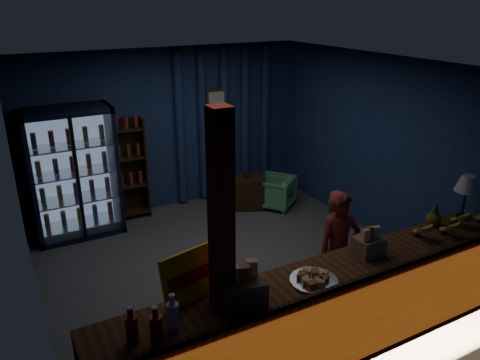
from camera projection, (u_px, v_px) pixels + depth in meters
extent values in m
plane|color=#515154|center=(231.00, 264.00, 6.17)|extent=(4.60, 4.60, 0.00)
plane|color=navy|center=(167.00, 130.00, 7.50)|extent=(4.60, 0.00, 4.60)
plane|color=navy|center=(351.00, 253.00, 3.90)|extent=(4.60, 0.00, 4.60)
plane|color=navy|center=(26.00, 211.00, 4.68)|extent=(0.00, 4.40, 4.40)
plane|color=navy|center=(372.00, 146.00, 6.72)|extent=(0.00, 4.40, 4.40)
plane|color=#472D19|center=(229.00, 64.00, 5.22)|extent=(4.60, 4.60, 0.00)
cube|color=brown|center=(322.00, 315.00, 4.45)|extent=(4.40, 0.55, 0.95)
cube|color=#EB411B|center=(342.00, 333.00, 4.21)|extent=(4.35, 0.02, 0.81)
cube|color=#3B2912|center=(345.00, 285.00, 4.04)|extent=(4.40, 0.04, 0.04)
cube|color=maroon|center=(222.00, 269.00, 3.68)|extent=(0.16, 0.16, 2.60)
cube|color=black|center=(70.00, 168.00, 6.87)|extent=(1.20, 0.06, 1.90)
cube|color=black|center=(31.00, 181.00, 6.40)|extent=(0.06, 0.60, 1.90)
cube|color=black|center=(114.00, 167.00, 6.91)|extent=(0.06, 0.60, 1.90)
cube|color=black|center=(65.00, 111.00, 6.32)|extent=(1.20, 0.60, 0.08)
cube|color=black|center=(82.00, 231.00, 6.98)|extent=(1.20, 0.60, 0.08)
cube|color=#99B2D8|center=(71.00, 169.00, 6.83)|extent=(1.08, 0.02, 1.74)
cube|color=white|center=(78.00, 180.00, 6.42)|extent=(1.12, 0.02, 1.78)
cube|color=black|center=(78.00, 180.00, 6.41)|extent=(0.05, 0.05, 1.80)
cube|color=silver|center=(81.00, 223.00, 6.94)|extent=(1.08, 0.48, 0.02)
cylinder|color=#B02819|center=(47.00, 221.00, 6.69)|extent=(0.07, 0.07, 0.22)
cylinder|color=#2B6619|center=(64.00, 218.00, 6.79)|extent=(0.07, 0.07, 0.22)
cylinder|color=#A87A19|center=(79.00, 215.00, 6.89)|extent=(0.07, 0.07, 0.22)
cylinder|color=navy|center=(95.00, 212.00, 6.99)|extent=(0.07, 0.07, 0.22)
cylinder|color=maroon|center=(110.00, 209.00, 7.09)|extent=(0.07, 0.07, 0.22)
cube|color=silver|center=(77.00, 198.00, 6.79)|extent=(1.08, 0.48, 0.02)
cylinder|color=#2B6619|center=(43.00, 196.00, 6.54)|extent=(0.07, 0.07, 0.22)
cylinder|color=#A87A19|center=(60.00, 193.00, 6.64)|extent=(0.07, 0.07, 0.22)
cylinder|color=navy|center=(76.00, 190.00, 6.74)|extent=(0.07, 0.07, 0.22)
cylinder|color=maroon|center=(92.00, 187.00, 6.84)|extent=(0.07, 0.07, 0.22)
cylinder|color=#B02819|center=(107.00, 184.00, 6.94)|extent=(0.07, 0.07, 0.22)
cube|color=silver|center=(74.00, 172.00, 6.64)|extent=(1.08, 0.48, 0.02)
cylinder|color=#A87A19|center=(38.00, 169.00, 6.40)|extent=(0.07, 0.07, 0.22)
cylinder|color=navy|center=(56.00, 166.00, 6.50)|extent=(0.07, 0.07, 0.22)
cylinder|color=maroon|center=(72.00, 164.00, 6.60)|extent=(0.07, 0.07, 0.22)
cylinder|color=#B02819|center=(89.00, 161.00, 6.70)|extent=(0.07, 0.07, 0.22)
cylinder|color=#2B6619|center=(104.00, 159.00, 6.80)|extent=(0.07, 0.07, 0.22)
cube|color=silver|center=(70.00, 145.00, 6.50)|extent=(1.08, 0.48, 0.02)
cylinder|color=navy|center=(34.00, 141.00, 6.25)|extent=(0.07, 0.07, 0.22)
cylinder|color=maroon|center=(51.00, 139.00, 6.35)|extent=(0.07, 0.07, 0.22)
cylinder|color=#B02819|center=(69.00, 136.00, 6.45)|extent=(0.07, 0.07, 0.22)
cylinder|color=#2B6619|center=(85.00, 134.00, 6.55)|extent=(0.07, 0.07, 0.22)
cylinder|color=#A87A19|center=(101.00, 132.00, 6.65)|extent=(0.07, 0.07, 0.22)
cube|color=#3B2912|center=(128.00, 168.00, 7.33)|extent=(0.50, 0.02, 1.60)
cube|color=#3B2912|center=(115.00, 173.00, 7.12)|extent=(0.03, 0.28, 1.60)
cube|color=#3B2912|center=(145.00, 168.00, 7.33)|extent=(0.03, 0.28, 1.60)
cube|color=#3B2912|center=(134.00, 211.00, 7.48)|extent=(0.46, 0.26, 0.02)
cube|color=#3B2912|center=(131.00, 185.00, 7.31)|extent=(0.46, 0.26, 0.02)
cube|color=#3B2912|center=(129.00, 158.00, 7.15)|extent=(0.46, 0.26, 0.02)
cube|color=#3B2912|center=(126.00, 129.00, 6.99)|extent=(0.46, 0.26, 0.02)
cylinder|color=navy|center=(180.00, 130.00, 7.54)|extent=(0.14, 0.14, 2.50)
cylinder|color=navy|center=(203.00, 127.00, 7.72)|extent=(0.14, 0.14, 2.50)
cylinder|color=navy|center=(224.00, 124.00, 7.89)|extent=(0.14, 0.14, 2.50)
cylinder|color=navy|center=(245.00, 121.00, 8.07)|extent=(0.14, 0.14, 2.50)
cylinder|color=navy|center=(265.00, 118.00, 8.25)|extent=(0.14, 0.14, 2.50)
cube|color=gold|center=(217.00, 98.00, 7.63)|extent=(0.36, 0.03, 0.28)
cube|color=silver|center=(217.00, 99.00, 7.61)|extent=(0.30, 0.01, 0.22)
imported|color=maroon|center=(338.00, 252.00, 5.10)|extent=(0.55, 0.39, 1.40)
imported|color=#5BB777|center=(275.00, 192.00, 7.80)|extent=(0.80, 0.81, 0.53)
cube|color=#3B2912|center=(246.00, 192.00, 7.78)|extent=(0.70, 0.62, 0.53)
cylinder|color=#3B2912|center=(246.00, 175.00, 7.66)|extent=(0.11, 0.11, 0.11)
cube|color=yellow|center=(191.00, 275.00, 3.83)|extent=(0.56, 0.23, 0.44)
cube|color=#B30B0E|center=(192.00, 276.00, 3.81)|extent=(0.46, 0.13, 0.11)
cylinder|color=#B30B0E|center=(132.00, 330.00, 3.37)|extent=(0.09, 0.09, 0.22)
cylinder|color=#B30B0E|center=(130.00, 312.00, 3.31)|extent=(0.04, 0.04, 0.09)
cylinder|color=white|center=(130.00, 308.00, 3.30)|extent=(0.05, 0.05, 0.02)
cylinder|color=#B30B0E|center=(156.00, 329.00, 3.37)|extent=(0.09, 0.09, 0.22)
cylinder|color=#B30B0E|center=(155.00, 312.00, 3.32)|extent=(0.04, 0.04, 0.09)
cylinder|color=white|center=(155.00, 308.00, 3.30)|extent=(0.05, 0.05, 0.02)
cylinder|color=silver|center=(173.00, 316.00, 3.51)|extent=(0.09, 0.09, 0.22)
cylinder|color=silver|center=(172.00, 299.00, 3.45)|extent=(0.04, 0.04, 0.09)
cylinder|color=white|center=(172.00, 295.00, 3.44)|extent=(0.05, 0.05, 0.02)
cube|color=#A4814F|center=(243.00, 291.00, 3.80)|extent=(0.40, 0.35, 0.23)
cube|color=#F69736|center=(232.00, 273.00, 3.71)|extent=(0.10, 0.08, 0.14)
cube|color=#DC5F29|center=(243.00, 271.00, 3.74)|extent=(0.10, 0.08, 0.14)
cube|color=#F69736|center=(253.00, 269.00, 3.76)|extent=(0.10, 0.08, 0.14)
cube|color=#A4814F|center=(368.00, 246.00, 4.55)|extent=(0.27, 0.22, 0.17)
cube|color=#F69736|center=(365.00, 234.00, 4.47)|extent=(0.07, 0.05, 0.11)
cube|color=#DC5F29|center=(370.00, 233.00, 4.50)|extent=(0.07, 0.05, 0.11)
cube|color=#F69736|center=(375.00, 231.00, 4.53)|extent=(0.07, 0.05, 0.11)
cylinder|color=silver|center=(314.00, 281.00, 4.12)|extent=(0.43, 0.43, 0.02)
cube|color=#F69736|center=(322.00, 275.00, 4.15)|extent=(0.09, 0.07, 0.05)
cube|color=#DC5F29|center=(315.00, 272.00, 4.18)|extent=(0.11, 0.11, 0.05)
cube|color=#F69736|center=(308.00, 273.00, 4.18)|extent=(0.07, 0.09, 0.05)
cube|color=#DC5F29|center=(304.00, 276.00, 4.13)|extent=(0.11, 0.11, 0.05)
cube|color=#F69736|center=(306.00, 280.00, 4.07)|extent=(0.09, 0.07, 0.05)
cube|color=#DC5F29|center=(313.00, 282.00, 4.03)|extent=(0.11, 0.11, 0.05)
cube|color=#F69736|center=(320.00, 282.00, 4.04)|extent=(0.07, 0.09, 0.05)
cube|color=#DC5F29|center=(324.00, 279.00, 4.09)|extent=(0.11, 0.11, 0.05)
cylinder|color=black|center=(461.00, 217.00, 5.30)|extent=(0.12, 0.12, 0.04)
cylinder|color=black|center=(464.00, 202.00, 5.23)|extent=(0.02, 0.02, 0.37)
cone|color=white|center=(468.00, 184.00, 5.15)|extent=(0.27, 0.27, 0.18)
sphere|color=olive|center=(434.00, 219.00, 5.10)|extent=(0.16, 0.16, 0.16)
cone|color=#27511B|center=(436.00, 208.00, 5.05)|extent=(0.09, 0.09, 0.12)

